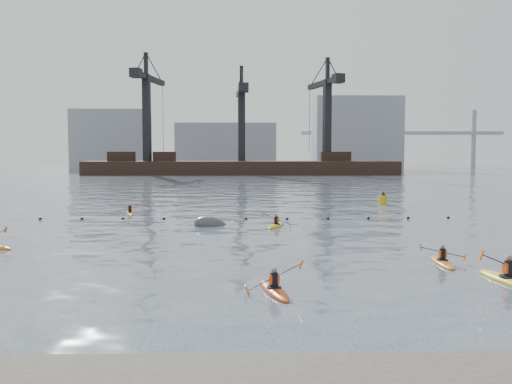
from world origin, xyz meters
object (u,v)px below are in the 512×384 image
at_px(kayaker_1, 509,279).
at_px(kayaker_5, 130,213).
at_px(mooring_buoy, 211,225).
at_px(kayaker_0, 274,289).
at_px(nav_buoy, 383,200).
at_px(kayaker_3, 276,225).
at_px(kayaker_4, 442,262).

height_order(kayaker_1, kayaker_5, kayaker_1).
xyz_separation_m(kayaker_1, mooring_buoy, (-12.13, 16.39, -0.11)).
xyz_separation_m(kayaker_0, kayaker_1, (8.80, 1.27, 0.02)).
distance_m(kayaker_5, nav_buoy, 23.59).
xyz_separation_m(kayaker_0, kayaker_3, (1.03, 16.95, -0.00)).
xyz_separation_m(kayaker_4, kayaker_5, (-17.75, 19.77, -0.00)).
distance_m(kayaker_1, mooring_buoy, 20.39).
distance_m(kayaker_1, kayaker_4, 3.65).
distance_m(kayaker_0, kayaker_1, 8.89).
xyz_separation_m(kayaker_1, nav_buoy, (3.22, 31.17, 0.33)).
height_order(kayaker_3, mooring_buoy, kayaker_3).
relative_size(kayaker_3, kayaker_5, 0.99).
xyz_separation_m(kayaker_1, kayaker_5, (-18.98, 23.20, -0.02)).
bearing_deg(kayaker_4, mooring_buoy, -46.39).
height_order(kayaker_5, mooring_buoy, kayaker_5).
relative_size(kayaker_5, nav_buoy, 2.07).
bearing_deg(kayaker_1, kayaker_4, 101.25).
relative_size(kayaker_4, nav_buoy, 2.06).
height_order(kayaker_0, kayaker_1, kayaker_1).
height_order(kayaker_1, kayaker_4, kayaker_1).
height_order(kayaker_4, kayaker_5, kayaker_5).
relative_size(kayaker_1, kayaker_5, 1.24).
bearing_deg(kayaker_5, kayaker_1, -67.00).
bearing_deg(kayaker_4, kayaker_5, -44.55).
relative_size(kayaker_0, kayaker_3, 1.05).
distance_m(kayaker_3, kayaker_4, 13.89).
relative_size(kayaker_4, kayaker_5, 0.99).
relative_size(kayaker_3, mooring_buoy, 1.27).
bearing_deg(nav_buoy, kayaker_4, -99.11).
distance_m(kayaker_1, kayaker_3, 17.50).
distance_m(kayaker_3, mooring_buoy, 4.42).
height_order(kayaker_4, nav_buoy, nav_buoy).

